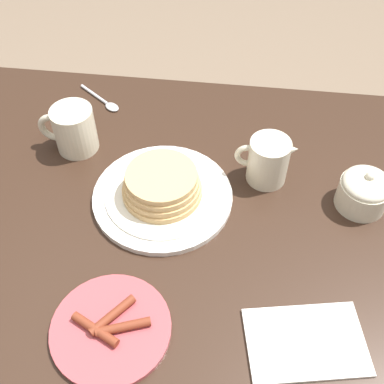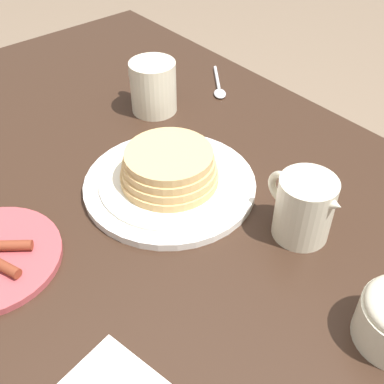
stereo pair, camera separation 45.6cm
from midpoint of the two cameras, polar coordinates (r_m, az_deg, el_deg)
name	(u,v)px [view 1 (the left image)]	position (r m, az deg, el deg)	size (l,w,h in m)	color
ground_plane	(170,371)	(1.43, -10.61, -22.38)	(8.00, 8.00, 0.00)	#7A6651
dining_table	(159,259)	(0.88, -16.34, -9.21)	(1.28, 0.85, 0.75)	#332116
pancake_plate	(162,190)	(0.78, -17.16, -0.09)	(0.26, 0.26, 0.07)	white
side_plate_bacon	(111,328)	(0.69, -26.97, -17.85)	(0.19, 0.19, 0.02)	#B2474C
coffee_mug	(73,129)	(0.93, -26.81, 7.58)	(0.12, 0.08, 0.10)	beige
creamer_pitcher	(269,160)	(0.77, -2.30, 4.19)	(0.12, 0.08, 0.10)	beige
sugar_bowl	(364,191)	(0.74, 10.73, -0.16)	(0.09, 0.09, 0.08)	beige
napkin	(306,342)	(0.62, -0.44, -21.72)	(0.20, 0.15, 0.01)	silver
spoon	(105,102)	(1.04, -21.51, 11.12)	(0.11, 0.09, 0.01)	silver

